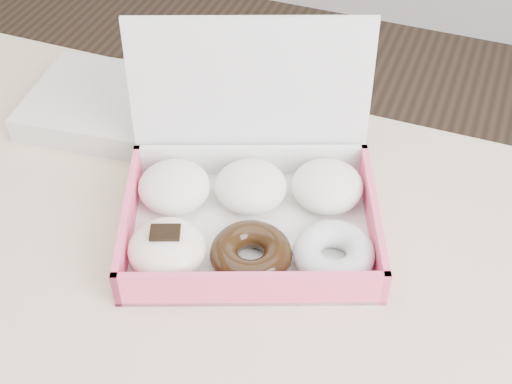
% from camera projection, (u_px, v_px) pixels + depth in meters
% --- Properties ---
extents(table, '(1.20, 0.80, 0.75)m').
position_uv_depth(table, '(141.00, 310.00, 0.91)').
color(table, tan).
rests_on(table, ground).
extents(donut_box, '(0.38, 0.35, 0.23)m').
position_uv_depth(donut_box, '(248.00, 203.00, 0.88)').
color(donut_box, white).
rests_on(donut_box, table).
extents(newspapers, '(0.26, 0.22, 0.04)m').
position_uv_depth(newspapers, '(111.00, 105.00, 1.06)').
color(newspapers, white).
rests_on(newspapers, table).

